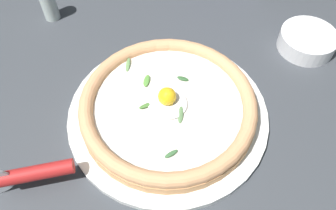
% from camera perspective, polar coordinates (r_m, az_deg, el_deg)
% --- Properties ---
extents(ground_plane, '(2.40, 2.40, 0.03)m').
position_cam_1_polar(ground_plane, '(0.61, -0.75, -1.13)').
color(ground_plane, '#383C41').
rests_on(ground_plane, ground).
extents(pizza_plate, '(0.34, 0.34, 0.01)m').
position_cam_1_polar(pizza_plate, '(0.58, -0.00, -1.50)').
color(pizza_plate, white).
rests_on(pizza_plate, ground).
extents(pizza, '(0.29, 0.29, 0.05)m').
position_cam_1_polar(pizza, '(0.56, -0.00, -0.11)').
color(pizza, tan).
rests_on(pizza, pizza_plate).
extents(side_bowl, '(0.11, 0.11, 0.03)m').
position_cam_1_polar(side_bowl, '(0.73, 22.24, 9.88)').
color(side_bowl, white).
rests_on(side_bowl, ground).
extents(pizza_cutter, '(0.14, 0.10, 0.08)m').
position_cam_1_polar(pizza_cutter, '(0.53, -23.13, -10.77)').
color(pizza_cutter, silver).
rests_on(pizza_cutter, ground).
extents(pepper_shaker, '(0.03, 0.03, 0.07)m').
position_cam_1_polar(pepper_shaker, '(0.77, -19.34, 15.69)').
color(pepper_shaker, silver).
rests_on(pepper_shaker, ground).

